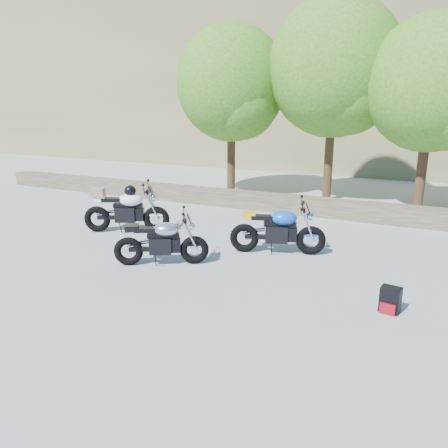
{
  "coord_description": "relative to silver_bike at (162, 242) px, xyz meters",
  "views": [
    {
      "loc": [
        3.89,
        -6.68,
        3.08
      ],
      "look_at": [
        0.2,
        1.0,
        0.75
      ],
      "focal_mm": 35.0,
      "sensor_mm": 36.0,
      "label": 1
    }
  ],
  "objects": [
    {
      "name": "ground",
      "position": [
        0.77,
        -0.19,
        -0.46
      ],
      "size": [
        90.0,
        90.0,
        0.0
      ],
      "primitive_type": "plane",
      "color": "#939499",
      "rests_on": "ground"
    },
    {
      "name": "stone_wall",
      "position": [
        0.77,
        5.31,
        -0.21
      ],
      "size": [
        22.0,
        0.55,
        0.5
      ],
      "primitive_type": "cube",
      "color": "#47402F",
      "rests_on": "ground"
    },
    {
      "name": "white_bike",
      "position": [
        -2.1,
        1.57,
        0.12
      ],
      "size": [
        2.0,
        1.07,
        1.18
      ],
      "rotation": [
        0.0,
        0.0,
        0.44
      ],
      "color": "black",
      "rests_on": "ground"
    },
    {
      "name": "tree_decid_mid",
      "position": [
        1.68,
        7.35,
        3.58
      ],
      "size": [
        4.08,
        4.08,
        6.24
      ],
      "color": "#382314",
      "rests_on": "ground"
    },
    {
      "name": "tree_decid_right",
      "position": [
        4.48,
        6.75,
        3.04
      ],
      "size": [
        3.54,
        3.54,
        5.41
      ],
      "color": "#382314",
      "rests_on": "ground"
    },
    {
      "name": "hillside",
      "position": [
        3.77,
        27.81,
        7.04
      ],
      "size": [
        80.0,
        30.0,
        15.0
      ],
      "primitive_type": "cube",
      "color": "#746748",
      "rests_on": "ground"
    },
    {
      "name": "tree_decid_left",
      "position": [
        -1.62,
        6.95,
        3.17
      ],
      "size": [
        3.67,
        3.67,
        5.62
      ],
      "color": "#382314",
      "rests_on": "ground"
    },
    {
      "name": "backpack",
      "position": [
        4.3,
        -0.24,
        -0.27
      ],
      "size": [
        0.33,
        0.29,
        0.4
      ],
      "rotation": [
        0.0,
        0.0,
        -0.16
      ],
      "color": "black",
      "rests_on": "ground"
    },
    {
      "name": "blue_bike",
      "position": [
        1.85,
        1.64,
        0.04
      ],
      "size": [
        1.98,
        0.87,
        1.03
      ],
      "rotation": [
        0.0,
        0.0,
        0.32
      ],
      "color": "black",
      "rests_on": "ground"
    },
    {
      "name": "silver_bike",
      "position": [
        0.0,
        0.0,
        0.0
      ],
      "size": [
        1.71,
        1.05,
        0.94
      ],
      "rotation": [
        0.0,
        0.0,
        0.52
      ],
      "color": "black",
      "rests_on": "ground"
    }
  ]
}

